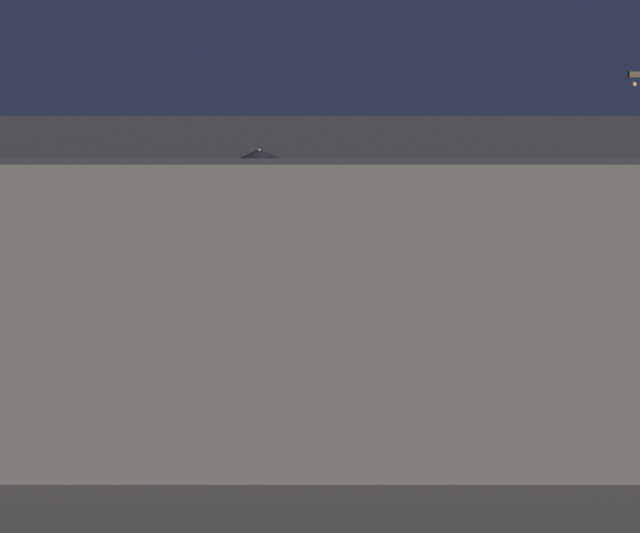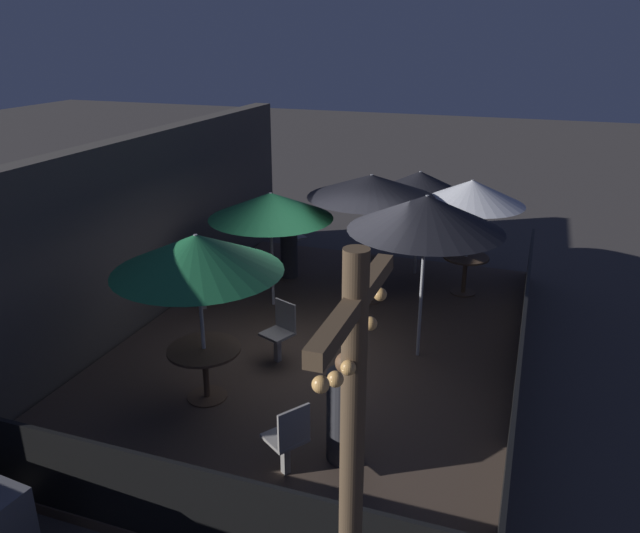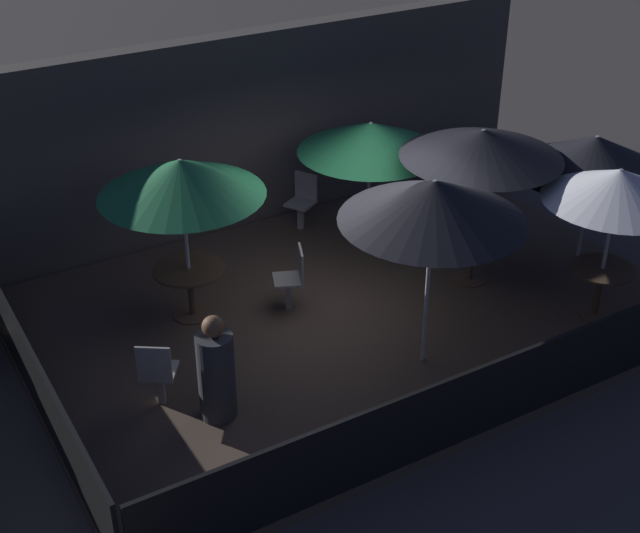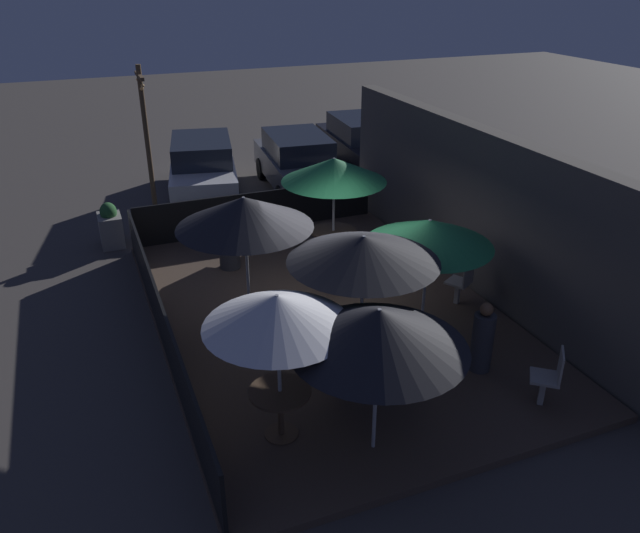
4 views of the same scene
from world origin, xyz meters
TOP-DOWN VIEW (x-y plane):
  - ground_plane at (0.00, 0.00)m, footprint 60.00×60.00m
  - patio_deck at (0.00, 0.00)m, footprint 8.67×5.98m
  - building_wall at (0.00, 3.22)m, footprint 10.27×0.36m
  - fence_front at (0.00, -2.95)m, footprint 8.47×0.05m
  - fence_side_left at (-4.29, 0.00)m, footprint 0.05×5.78m
  - patio_umbrella_0 at (1.91, -0.23)m, footprint 2.22×2.22m
  - patio_umbrella_1 at (2.81, -1.83)m, footprint 1.89×1.89m
  - patio_umbrella_2 at (-1.94, 0.95)m, footprint 2.14×2.14m
  - patio_umbrella_3 at (1.14, 1.32)m, footprint 2.14×2.14m
  - patio_umbrella_4 at (0.15, -1.49)m, footprint 2.21×2.21m
  - patio_umbrella_5 at (3.49, -0.78)m, footprint 2.23×2.23m
  - dining_table_0 at (1.91, -0.23)m, footprint 0.89×0.89m
  - dining_table_1 at (2.81, -1.83)m, footprint 0.84×0.84m
  - dining_table_2 at (-1.94, 0.95)m, footprint 0.96×0.96m
  - patio_chair_0 at (0.64, 2.44)m, footprint 0.55×0.55m
  - patio_chair_1 at (-3.04, -0.68)m, footprint 0.56×0.56m
  - patio_chair_2 at (3.63, 1.92)m, footprint 0.56×0.56m
  - patio_chair_3 at (-0.66, 0.41)m, footprint 0.52×0.52m
  - patron_0 at (2.52, 1.56)m, footprint 0.46×0.46m
  - patron_1 at (-2.52, -1.16)m, footprint 0.59×0.59m
  - planter_box at (-4.94, -3.34)m, footprint 0.72×0.51m
  - light_post at (-5.84, -2.19)m, footprint 1.10×0.12m
  - parked_car_0 at (-7.56, -0.60)m, footprint 4.59×2.52m
  - parked_car_1 at (-7.02, 2.00)m, footprint 4.48×2.11m
  - parked_car_2 at (-8.30, 4.60)m, footprint 4.42×2.06m

SIDE VIEW (x-z plane):
  - ground_plane at x=0.00m, z-range 0.00..0.00m
  - patio_deck at x=0.00m, z-range 0.00..0.12m
  - planter_box at x=-4.94m, z-range -0.05..0.99m
  - fence_front at x=0.00m, z-range 0.12..1.07m
  - fence_side_left at x=-4.29m, z-range 0.12..1.07m
  - patio_chair_0 at x=0.64m, z-range 0.16..1.06m
  - patio_chair_3 at x=-0.66m, z-range 0.16..1.06m
  - patio_chair_2 at x=3.63m, z-range 0.16..1.08m
  - patio_chair_1 at x=-3.04m, z-range 0.16..1.08m
  - patron_0 at x=2.52m, z-range 0.06..1.24m
  - dining_table_0 at x=1.91m, z-range 0.33..1.03m
  - dining_table_1 at x=2.81m, z-range 0.33..1.06m
  - dining_table_2 at x=-1.94m, z-range 0.34..1.08m
  - patron_1 at x=-2.52m, z-range 0.04..1.40m
  - parked_car_2 at x=-8.30m, z-range 0.04..1.66m
  - parked_car_1 at x=-7.02m, z-range 0.04..1.66m
  - parked_car_0 at x=-7.56m, z-range 0.04..1.66m
  - building_wall at x=0.00m, z-range 0.00..3.18m
  - patio_umbrella_5 at x=3.49m, z-range 0.90..2.99m
  - patio_umbrella_3 at x=1.14m, z-range 0.92..2.98m
  - patio_umbrella_1 at x=2.81m, z-range 0.98..3.13m
  - light_post at x=-5.84m, z-range 0.23..4.09m
  - patio_umbrella_2 at x=-1.94m, z-range 1.02..3.32m
  - patio_umbrella_0 at x=1.91m, z-range 1.08..3.40m
  - patio_umbrella_4 at x=0.15m, z-range 1.11..3.59m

